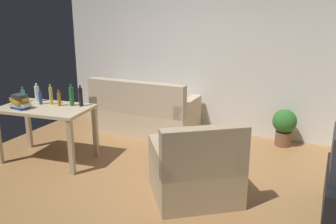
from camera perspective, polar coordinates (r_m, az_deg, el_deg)
The scene contains 14 objects.
ground_plane at distance 4.64m, azimuth -3.71°, elevation -10.50°, with size 5.20×4.40×0.02m, color #9E7042.
wall_rear at distance 6.22m, azimuth 5.65°, elevation 9.46°, with size 5.20×0.10×2.70m, color silver.
couch at distance 6.20m, azimuth -3.72°, elevation -0.37°, with size 1.68×0.84×0.92m.
desk at distance 5.24m, azimuth -18.32°, elevation -0.40°, with size 1.27×0.82×0.76m.
potted_plant at distance 5.85m, azimuth 17.49°, elevation -1.90°, with size 0.36×0.36×0.57m.
armchair at distance 4.10m, azimuth 4.35°, elevation -9.15°, with size 1.22×1.21×0.92m.
bottle_tall at distance 5.56m, azimuth -21.44°, elevation 2.37°, with size 0.06×0.06×0.21m.
bottle_clear at distance 5.52m, azimuth -19.57°, elevation 2.72°, with size 0.06×0.06×0.26m.
bottle_blue at distance 5.35m, azimuth -19.08°, elevation 2.08°, with size 0.05×0.05×0.21m.
bottle_squat at distance 5.29m, azimuth -17.61°, elevation 2.43°, with size 0.05×0.05×0.28m.
bottle_amber at distance 5.18m, azimuth -16.45°, elevation 1.94°, with size 0.05×0.05×0.22m.
bottle_green at distance 5.14m, azimuth -14.66°, elevation 2.37°, with size 0.06×0.06×0.29m.
bottle_dark at distance 5.09m, azimuth -13.32°, elevation 2.29°, with size 0.05×0.05×0.29m.
book_stack at distance 5.21m, azimuth -21.90°, elevation 1.44°, with size 0.26×0.19×0.20m.
Camera 1 is at (1.96, -3.65, 2.08)m, focal length 39.52 mm.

